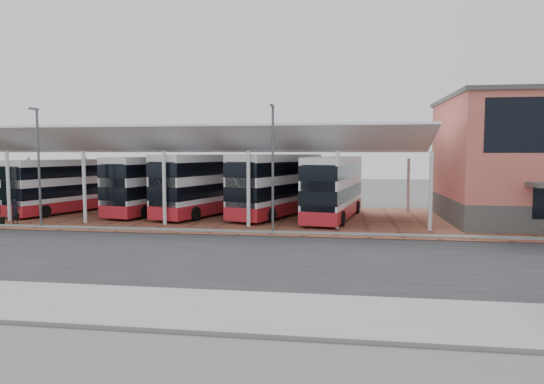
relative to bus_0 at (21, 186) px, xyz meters
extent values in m
plane|color=#474A45|center=(22.02, -15.44, -2.13)|extent=(140.00, 140.00, 0.00)
cube|color=black|center=(22.02, -16.44, -2.12)|extent=(120.00, 14.00, 0.02)
cube|color=brown|center=(24.02, -2.44, -2.10)|extent=(72.00, 16.00, 0.06)
cube|color=slate|center=(22.02, -24.44, -2.06)|extent=(120.00, 4.00, 0.14)
cube|color=slate|center=(22.02, -9.24, -2.06)|extent=(120.00, 0.80, 0.14)
cube|color=#D88F00|center=(22.02, -22.44, -2.11)|extent=(120.00, 0.12, 0.01)
cube|color=#D88F00|center=(22.02, -22.14, -2.11)|extent=(120.00, 0.12, 0.01)
cylinder|color=silver|center=(-1.98, 4.06, 0.17)|extent=(0.26, 0.26, 4.60)
cylinder|color=silver|center=(4.02, -6.94, 0.47)|extent=(0.26, 0.26, 5.20)
cylinder|color=silver|center=(4.02, 4.06, 0.17)|extent=(0.26, 0.26, 4.60)
cylinder|color=silver|center=(10.02, -6.94, 0.47)|extent=(0.26, 0.26, 5.20)
cylinder|color=silver|center=(10.02, 4.06, 0.17)|extent=(0.26, 0.26, 4.60)
cylinder|color=silver|center=(16.02, -6.94, 0.47)|extent=(0.26, 0.26, 5.20)
cylinder|color=silver|center=(16.02, 4.06, 0.17)|extent=(0.26, 0.26, 4.60)
cylinder|color=silver|center=(22.02, -6.94, 0.47)|extent=(0.26, 0.26, 5.20)
cylinder|color=silver|center=(22.02, 4.06, 0.17)|extent=(0.26, 0.26, 4.60)
cylinder|color=silver|center=(28.02, -6.94, 0.47)|extent=(0.26, 0.26, 5.20)
cylinder|color=silver|center=(28.02, 4.06, 0.17)|extent=(0.26, 0.26, 4.60)
cylinder|color=silver|center=(34.02, -6.94, 0.47)|extent=(0.26, 0.26, 5.20)
cylinder|color=silver|center=(34.02, 4.06, 0.17)|extent=(0.26, 0.26, 4.60)
cube|color=white|center=(16.02, -4.74, 3.97)|extent=(37.00, 4.95, 1.95)
cube|color=white|center=(16.02, 0.86, 3.77)|extent=(37.00, 7.12, 1.43)
cylinder|color=#505257|center=(8.02, -9.14, 1.87)|extent=(0.16, 0.16, 8.00)
cube|color=#505257|center=(8.02, -9.44, 5.87)|extent=(0.15, 0.90, 0.15)
cylinder|color=#505257|center=(24.02, -9.14, 1.87)|extent=(0.16, 0.16, 8.00)
cube|color=#505257|center=(24.02, -9.44, 5.87)|extent=(0.15, 0.90, 0.15)
cube|color=white|center=(0.01, 0.02, 0.13)|extent=(4.80, 10.34, 3.94)
cube|color=#B41D26|center=(0.01, 0.02, -1.48)|extent=(4.84, 10.39, 0.83)
cube|color=black|center=(0.01, 0.02, -0.28)|extent=(4.84, 10.39, 0.87)
cube|color=black|center=(0.01, 0.02, 1.18)|extent=(4.84, 10.39, 0.87)
cylinder|color=black|center=(-0.28, 3.43, -1.62)|extent=(0.48, 0.95, 0.92)
cylinder|color=black|center=(1.94, 2.85, -1.62)|extent=(0.48, 0.95, 0.92)
cube|color=white|center=(5.39, -1.26, 0.28)|extent=(5.55, 11.01, 4.21)
cube|color=#B41D26|center=(5.39, -1.26, -1.44)|extent=(5.60, 11.06, 0.88)
cube|color=black|center=(5.39, -1.26, -0.16)|extent=(5.60, 11.06, 0.93)
cube|color=black|center=(5.39, -1.26, 1.40)|extent=(5.60, 11.06, 0.93)
cube|color=black|center=(3.80, -6.35, 0.18)|extent=(2.13, 0.75, 3.53)
cylinder|color=black|center=(3.19, -4.18, -1.58)|extent=(0.55, 1.02, 0.98)
cylinder|color=black|center=(5.53, -4.91, -1.58)|extent=(0.55, 1.02, 0.98)
cylinder|color=black|center=(5.25, 2.40, -1.58)|extent=(0.55, 1.02, 0.98)
cylinder|color=black|center=(7.59, 1.67, -1.58)|extent=(0.55, 1.02, 0.98)
cube|color=white|center=(12.95, -0.50, 0.40)|extent=(5.05, 11.64, 4.44)
cube|color=#B41D26|center=(12.95, -0.50, -1.40)|extent=(5.10, 11.69, 0.93)
cube|color=black|center=(12.95, -0.50, -0.06)|extent=(5.10, 11.69, 0.98)
cube|color=black|center=(12.95, -0.50, 1.59)|extent=(5.10, 11.69, 0.98)
cube|color=black|center=(11.69, -5.98, 0.30)|extent=(2.29, 0.62, 3.71)
cylinder|color=black|center=(10.88, -3.75, -1.56)|extent=(0.51, 1.07, 1.03)
cylinder|color=black|center=(13.39, -4.33, -1.56)|extent=(0.51, 1.07, 1.03)
cylinder|color=black|center=(12.51, 3.33, -1.56)|extent=(0.51, 1.07, 1.03)
cylinder|color=black|center=(15.02, 2.75, -1.56)|extent=(0.51, 1.07, 1.03)
cube|color=white|center=(17.50, -0.94, 0.50)|extent=(6.19, 12.05, 4.61)
cube|color=#B41D26|center=(17.50, -0.94, -1.38)|extent=(6.25, 12.10, 0.97)
cube|color=black|center=(17.50, -0.94, 0.02)|extent=(6.25, 12.10, 1.02)
cube|color=black|center=(17.50, -0.94, 1.73)|extent=(6.25, 12.10, 1.02)
cube|color=black|center=(15.70, -6.50, 0.39)|extent=(2.33, 0.85, 3.86)
cylinder|color=black|center=(15.06, -4.12, -1.54)|extent=(0.62, 1.11, 1.07)
cylinder|color=black|center=(17.61, -4.95, -1.54)|extent=(0.62, 1.11, 1.07)
cylinder|color=black|center=(17.40, 3.06, -1.54)|extent=(0.62, 1.11, 1.07)
cylinder|color=black|center=(19.95, 2.23, -1.54)|extent=(0.62, 1.11, 1.07)
cube|color=white|center=(23.24, -0.78, 0.51)|extent=(6.42, 12.06, 4.63)
cube|color=#B41D26|center=(23.24, -0.78, -1.37)|extent=(6.48, 12.12, 0.97)
cube|color=black|center=(23.24, -0.78, 0.02)|extent=(6.48, 12.12, 1.02)
cube|color=black|center=(23.24, -0.78, 1.75)|extent=(6.48, 12.12, 1.02)
cube|color=black|center=(21.31, -6.31, 0.40)|extent=(2.32, 0.90, 3.87)
cylinder|color=black|center=(20.72, -3.91, -1.54)|extent=(0.64, 1.12, 1.08)
cylinder|color=black|center=(23.26, -4.79, -1.54)|extent=(0.64, 1.12, 1.08)
cylinder|color=black|center=(23.21, 3.24, -1.54)|extent=(0.64, 1.12, 1.08)
cylinder|color=black|center=(25.75, 2.36, -1.54)|extent=(0.64, 1.12, 1.08)
cube|color=white|center=(27.72, -2.00, 0.41)|extent=(4.47, 11.66, 4.45)
cube|color=#B41D26|center=(27.72, -2.00, -1.40)|extent=(4.52, 11.71, 0.93)
cube|color=black|center=(27.72, -2.00, -0.05)|extent=(4.52, 11.71, 0.98)
cube|color=black|center=(27.72, -2.00, 1.60)|extent=(4.52, 11.71, 0.98)
cube|color=black|center=(26.77, -7.56, 0.31)|extent=(2.31, 0.49, 3.73)
cylinder|color=black|center=(25.83, -5.37, -1.56)|extent=(0.46, 1.07, 1.04)
cylinder|color=black|center=(28.38, -5.81, -1.56)|extent=(0.46, 1.07, 1.04)
cylinder|color=black|center=(27.05, 1.81, -1.56)|extent=(0.46, 1.07, 1.04)
cylinder|color=black|center=(29.61, 1.38, -1.56)|extent=(0.46, 1.07, 1.04)
imported|color=black|center=(5.62, -8.44, -1.18)|extent=(0.61, 0.75, 1.79)
cube|color=black|center=(4.82, -8.83, -1.81)|extent=(0.31, 0.22, 0.54)
camera|label=1|loc=(28.40, -39.25, 3.02)|focal=32.00mm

